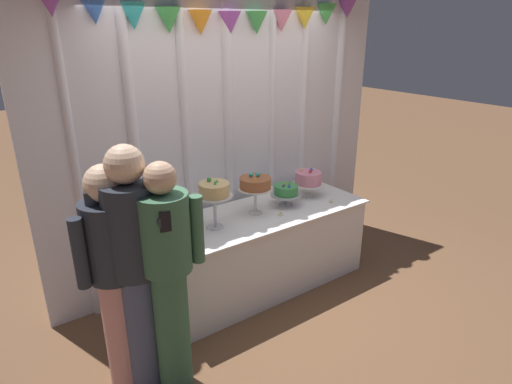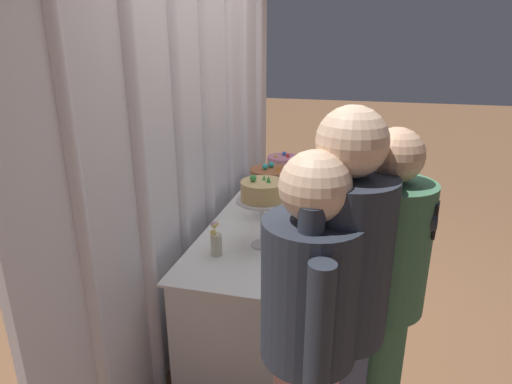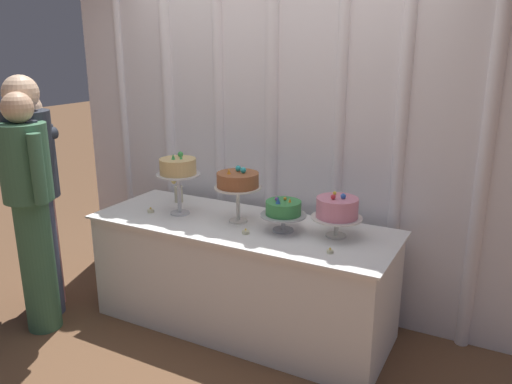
% 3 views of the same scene
% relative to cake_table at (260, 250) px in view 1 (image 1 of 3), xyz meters
% --- Properties ---
extents(ground_plane, '(24.00, 24.00, 0.00)m').
position_rel_cake_table_xyz_m(ground_plane, '(0.00, -0.10, -0.38)').
color(ground_plane, brown).
extents(draped_curtain, '(3.61, 0.20, 2.79)m').
position_rel_cake_table_xyz_m(draped_curtain, '(0.01, 0.50, 1.15)').
color(draped_curtain, white).
rests_on(draped_curtain, ground_plane).
extents(cake_table, '(2.09, 0.77, 0.77)m').
position_rel_cake_table_xyz_m(cake_table, '(0.00, 0.00, 0.00)').
color(cake_table, white).
rests_on(cake_table, ground_plane).
extents(cake_display_leftmost, '(0.31, 0.31, 0.44)m').
position_rel_cake_table_xyz_m(cake_display_leftmost, '(-0.49, -0.03, 0.71)').
color(cake_display_leftmost, silver).
rests_on(cake_display_leftmost, cake_table).
extents(cake_display_midleft, '(0.32, 0.32, 0.38)m').
position_rel_cake_table_xyz_m(cake_display_midleft, '(-0.04, 0.02, 0.66)').
color(cake_display_midleft, silver).
rests_on(cake_display_midleft, cake_table).
extents(cake_display_midright, '(0.30, 0.30, 0.24)m').
position_rel_cake_table_xyz_m(cake_display_midright, '(0.31, 0.01, 0.52)').
color(cake_display_midright, '#B2B2B7').
rests_on(cake_display_midright, cake_table).
extents(cake_display_rightmost, '(0.32, 0.32, 0.29)m').
position_rel_cake_table_xyz_m(cake_display_rightmost, '(0.64, 0.07, 0.56)').
color(cake_display_rightmost, silver).
rests_on(cake_display_rightmost, cake_table).
extents(flower_vase, '(0.10, 0.06, 0.21)m').
position_rel_cake_table_xyz_m(flower_vase, '(-0.67, 0.20, 0.47)').
color(flower_vase, beige).
rests_on(flower_vase, cake_table).
extents(tealight_far_left, '(0.05, 0.05, 0.04)m').
position_rel_cake_table_xyz_m(tealight_far_left, '(-0.69, -0.10, 0.39)').
color(tealight_far_left, beige).
rests_on(tealight_far_left, cake_table).
extents(tealight_near_left, '(0.05, 0.05, 0.04)m').
position_rel_cake_table_xyz_m(tealight_near_left, '(0.12, -0.15, 0.39)').
color(tealight_near_left, beige).
rests_on(tealight_near_left, cake_table).
extents(tealight_near_right, '(0.04, 0.04, 0.03)m').
position_rel_cake_table_xyz_m(tealight_near_right, '(0.70, -0.20, 0.39)').
color(tealight_near_right, beige).
rests_on(tealight_near_right, cake_table).
extents(guest_man_dark_suit, '(0.46, 0.45, 1.73)m').
position_rel_cake_table_xyz_m(guest_man_dark_suit, '(-1.36, -0.53, 0.58)').
color(guest_man_dark_suit, '#4C5675').
rests_on(guest_man_dark_suit, ground_plane).
extents(guest_girl_blue_dress, '(0.49, 0.62, 1.61)m').
position_rel_cake_table_xyz_m(guest_girl_blue_dress, '(-1.47, -0.44, 0.51)').
color(guest_girl_blue_dress, '#D6938E').
rests_on(guest_girl_blue_dress, ground_plane).
extents(guest_man_pink_jacket, '(0.47, 0.39, 1.64)m').
position_rel_cake_table_xyz_m(guest_man_pink_jacket, '(-1.21, -0.68, 0.52)').
color(guest_man_pink_jacket, '#3D6B4C').
rests_on(guest_man_pink_jacket, ground_plane).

